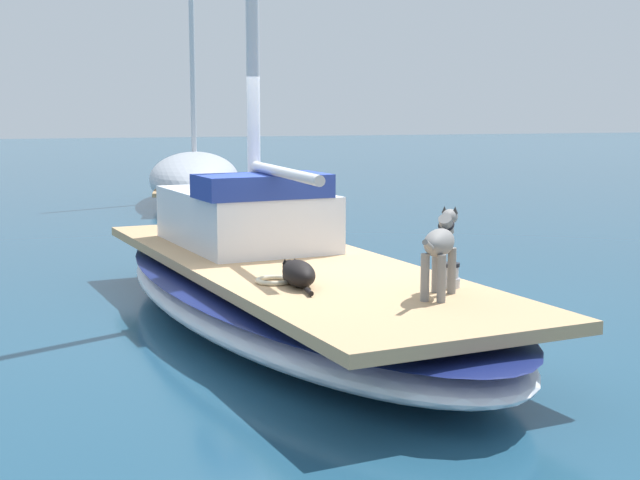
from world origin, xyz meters
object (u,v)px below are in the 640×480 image
(deck_winch, at_px, (451,276))
(sailboat_main, at_px, (288,293))
(moored_boat_far_astern, at_px, (194,177))
(dog_grey, at_px, (441,245))
(dog_black, at_px, (298,273))
(coiled_rope, at_px, (274,280))

(deck_winch, bearing_deg, sailboat_main, 118.23)
(moored_boat_far_astern, bearing_deg, dog_grey, -92.74)
(dog_black, distance_m, dog_grey, 1.28)
(dog_grey, bearing_deg, dog_black, 139.98)
(sailboat_main, relative_size, coiled_rope, 23.09)
(deck_winch, bearing_deg, coiled_rope, 153.86)
(sailboat_main, bearing_deg, moored_boat_far_astern, 83.57)
(dog_grey, height_order, coiled_rope, dog_grey)
(dog_black, height_order, moored_boat_far_astern, moored_boat_far_astern)
(sailboat_main, relative_size, deck_winch, 35.62)
(deck_winch, xyz_separation_m, coiled_rope, (-1.37, 0.67, -0.08))
(sailboat_main, height_order, moored_boat_far_astern, moored_boat_far_astern)
(sailboat_main, height_order, coiled_rope, coiled_rope)
(coiled_rope, bearing_deg, moored_boat_far_astern, 82.17)
(deck_winch, height_order, coiled_rope, deck_winch)
(dog_black, xyz_separation_m, coiled_rope, (-0.17, 0.16, -0.08))
(moored_boat_far_astern, bearing_deg, sailboat_main, -96.43)
(sailboat_main, relative_size, dog_black, 7.84)
(sailboat_main, distance_m, dog_black, 1.32)
(dog_black, relative_size, dog_grey, 1.23)
(dog_grey, bearing_deg, moored_boat_far_astern, 87.26)
(sailboat_main, height_order, dog_grey, dog_grey)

